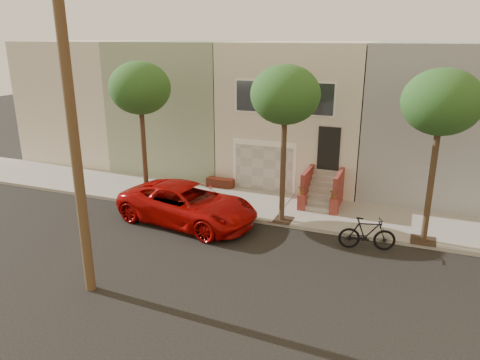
% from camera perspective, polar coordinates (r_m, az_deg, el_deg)
% --- Properties ---
extents(ground, '(90.00, 90.00, 0.00)m').
position_cam_1_polar(ground, '(15.94, -2.30, -10.06)').
color(ground, black).
rests_on(ground, ground).
extents(sidewalk, '(40.00, 3.70, 0.15)m').
position_cam_1_polar(sidewalk, '(20.48, 3.72, -3.36)').
color(sidewalk, gray).
rests_on(sidewalk, ground).
extents(house_row, '(33.10, 11.70, 7.00)m').
position_cam_1_polar(house_row, '(25.03, 8.04, 8.86)').
color(house_row, beige).
rests_on(house_row, sidewalk).
extents(tree_left, '(2.70, 2.57, 6.30)m').
position_cam_1_polar(tree_left, '(20.31, -12.53, 11.18)').
color(tree_left, '#2D2116').
rests_on(tree_left, sidewalk).
extents(tree_mid, '(2.70, 2.57, 6.30)m').
position_cam_1_polar(tree_mid, '(17.57, 5.73, 10.54)').
color(tree_mid, '#2D2116').
rests_on(tree_mid, sidewalk).
extents(tree_right, '(2.70, 2.57, 6.30)m').
position_cam_1_polar(tree_right, '(16.94, 24.14, 8.84)').
color(tree_right, '#2D2116').
rests_on(tree_right, sidewalk).
extents(pickup_truck, '(6.27, 3.60, 1.65)m').
position_cam_1_polar(pickup_truck, '(18.74, -6.62, -3.04)').
color(pickup_truck, '#A00706').
rests_on(pickup_truck, ground).
extents(motorcycle, '(2.11, 1.01, 1.22)m').
position_cam_1_polar(motorcycle, '(17.06, 15.76, -6.53)').
color(motorcycle, black).
rests_on(motorcycle, ground).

